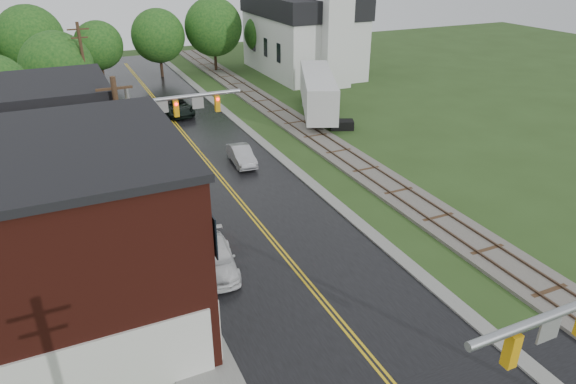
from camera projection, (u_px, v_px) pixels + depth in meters
main_road at (209, 165)px, 38.53m from camera, size 10.00×90.00×0.02m
curb_right at (252, 135)px, 44.65m from camera, size 0.80×70.00×0.12m
sidewalk_left at (137, 209)px, 32.10m from camera, size 2.40×50.00×0.12m
brick_building at (3, 255)px, 19.75m from camera, size 14.30×10.30×8.30m
yellow_house at (43, 169)px, 29.72m from camera, size 8.00×7.00×6.40m
darkred_building at (57, 135)px, 37.89m from camera, size 7.00×6.00×4.40m
church at (307, 27)px, 62.92m from camera, size 10.40×18.40×20.00m
railroad at (300, 126)px, 46.33m from camera, size 3.20×80.00×0.30m
traffic_signal_far at (165, 118)px, 32.60m from camera, size 7.34×0.43×7.20m
utility_pole_b at (124, 156)px, 27.37m from camera, size 1.80×0.28×9.00m
utility_pole_c at (85, 72)px, 45.36m from camera, size 1.80×0.28×9.00m
tree_left_e at (59, 69)px, 46.10m from camera, size 6.40×6.40×8.16m
suv_dark at (176, 106)px, 49.68m from camera, size 2.95×5.75×1.55m
sedan_silver at (241, 155)px, 38.43m from camera, size 1.67×4.11×1.33m
pickup_white at (215, 258)px, 25.84m from camera, size 2.41×4.77×1.33m
semi_trailer at (318, 91)px, 48.77m from camera, size 7.54×12.69×3.96m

